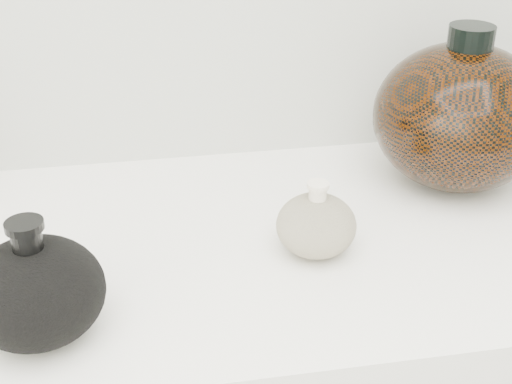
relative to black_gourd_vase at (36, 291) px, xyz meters
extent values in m
cube|color=white|center=(0.20, 0.15, -0.07)|extent=(1.20, 0.50, 0.03)
ellipsoid|color=black|center=(0.00, 0.00, 0.00)|extent=(0.18, 0.18, 0.11)
cylinder|color=black|center=(0.00, 0.00, 0.06)|extent=(0.04, 0.04, 0.03)
cylinder|color=black|center=(0.00, 0.00, 0.08)|extent=(0.05, 0.05, 0.01)
ellipsoid|color=beige|center=(0.31, 0.10, -0.02)|extent=(0.12, 0.12, 0.08)
cylinder|color=beige|center=(0.31, 0.10, 0.03)|extent=(0.03, 0.03, 0.02)
cylinder|color=beige|center=(0.31, 0.10, 0.04)|extent=(0.03, 0.03, 0.01)
ellipsoid|color=black|center=(0.55, 0.25, 0.05)|extent=(0.32, 0.32, 0.20)
cylinder|color=black|center=(0.55, 0.25, 0.16)|extent=(0.08, 0.08, 0.04)
camera|label=1|loc=(0.12, -0.61, 0.43)|focal=50.00mm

